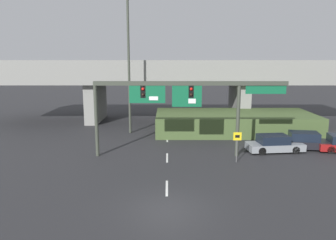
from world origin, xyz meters
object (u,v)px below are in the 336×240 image
Objects in this scene: highway_light_pole_near at (130,63)px; parked_sedan_near_right at (275,144)px; signal_gantry at (183,96)px; parked_sedan_mid_right at (306,141)px; speed_limit_sign at (238,142)px.

parked_sedan_near_right is at bearing -28.81° from highway_light_pole_near.
signal_gantry is 9.85m from highway_light_pole_near.
signal_gantry is at bearing -177.73° from parked_sedan_near_right.
highway_light_pole_near is 2.87× the size of parked_sedan_mid_right.
highway_light_pole_near is at bearing 144.69° from parked_sedan_near_right.
parked_sedan_near_right is (12.69, -6.98, -6.48)m from highway_light_pole_near.
signal_gantry is at bearing -159.76° from parked_sedan_mid_right.
highway_light_pole_near is at bearing 167.92° from parked_sedan_mid_right.
highway_light_pole_near reaches higher than parked_sedan_mid_right.
signal_gantry is 8.83m from parked_sedan_near_right.
parked_sedan_near_right is (7.72, 1.19, -4.11)m from signal_gantry.
speed_limit_sign is 0.50× the size of parked_sedan_mid_right.
parked_sedan_mid_right is at bearing 10.92° from signal_gantry.
signal_gantry is 3.16× the size of parked_sedan_mid_right.
highway_light_pole_near reaches higher than parked_sedan_near_right.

